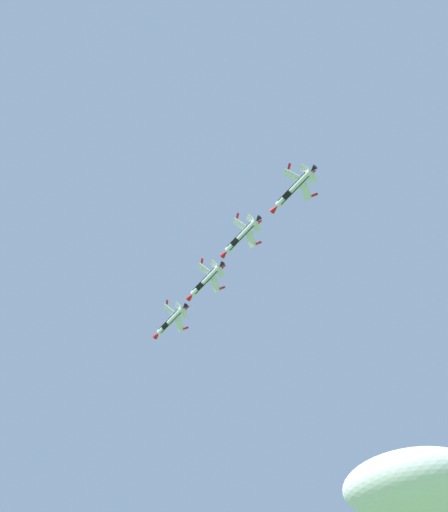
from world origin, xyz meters
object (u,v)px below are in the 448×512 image
Objects in this scene: fighter_jet_lead at (170,321)px; fighter_jet_left_outer at (293,189)px; fighter_jet_right_wing at (241,237)px; fighter_jet_left_wing at (205,281)px.

fighter_jet_lead is 54.88m from fighter_jet_left_outer.
fighter_jet_left_wing is at bearing 89.29° from fighter_jet_right_wing.
fighter_jet_lead is 1.00× the size of fighter_jet_left_outer.
fighter_jet_right_wing is at bearing -90.71° from fighter_jet_left_wing.
fighter_jet_left_wing is (14.30, -11.73, -0.40)m from fighter_jet_lead.
fighter_jet_right_wing is (12.69, -9.50, 2.97)m from fighter_jet_left_wing.
fighter_jet_lead reaches higher than fighter_jet_left_wing.
fighter_jet_right_wing is at bearing 89.86° from fighter_jet_left_outer.
fighter_jet_lead is at bearing 87.92° from fighter_jet_right_wing.
fighter_jet_left_outer is (43.56, -33.38, -0.41)m from fighter_jet_lead.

